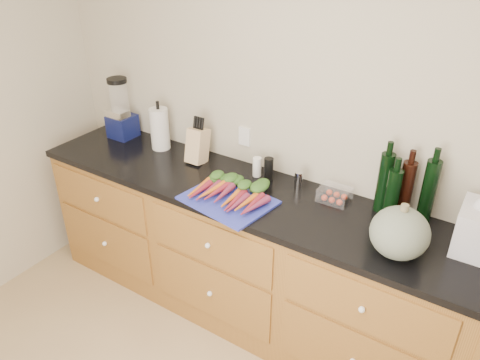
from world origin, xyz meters
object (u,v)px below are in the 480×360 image
Objects in this scene: carrots at (232,192)px; paper_towel at (160,129)px; blender_appliance at (121,112)px; tomato_box at (335,194)px; knife_block at (198,146)px; cutting_board at (228,200)px; squash at (400,233)px.

paper_towel reaches higher than carrots.
blender_appliance reaches higher than paper_towel.
knife_block is at bearing -178.16° from tomato_box.
knife_block is (-0.44, 0.30, 0.10)m from cutting_board.
knife_block is (-0.44, 0.26, 0.07)m from carrots.
squash is at bearing -7.64° from blender_appliance.
carrots is 2.57× the size of tomato_box.
carrots is 0.51m from knife_block.
blender_appliance is at bearing 166.30° from carrots.
tomato_box is at bearing 1.84° from knife_block.
blender_appliance is 1.94× the size of knife_block.
knife_block reaches higher than cutting_board.
blender_appliance is 0.36m from paper_towel.
paper_towel is at bearing 0.37° from blender_appliance.
paper_towel is at bearing 157.52° from cutting_board.
carrots is at bearing -149.84° from tomato_box.
squash is (0.93, -0.00, 0.08)m from carrots.
tomato_box is (0.50, 0.29, 0.00)m from carrots.
carrots is 0.93m from squash.
carrots is at bearing 179.96° from squash.
tomato_box is at bearing 30.16° from carrots.
knife_block is at bearing 145.65° from cutting_board.
cutting_board is at bearing -22.48° from paper_towel.
cutting_board is 0.54m from knife_block.
cutting_board is 1.12× the size of blender_appliance.
paper_towel reaches higher than knife_block.
tomato_box is at bearing 146.32° from squash.
blender_appliance is (-2.06, 0.28, 0.07)m from squash.
tomato_box is (0.93, 0.03, -0.07)m from knife_block.
carrots is 0.83m from paper_towel.
paper_towel is 1.27m from tomato_box.
paper_towel is 1.28× the size of knife_block.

